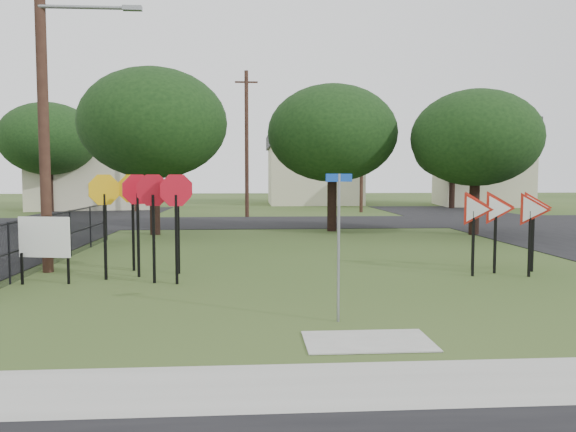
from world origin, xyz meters
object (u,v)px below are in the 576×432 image
object	(u,v)px
yield_sign_cluster	(501,211)
info_board	(44,240)
stop_sign_cluster	(147,201)
street_name_sign	(339,236)

from	to	relation	value
yield_sign_cluster	info_board	bearing A→B (deg)	-175.92
stop_sign_cluster	yield_sign_cluster	bearing A→B (deg)	0.83
street_name_sign	yield_sign_cluster	world-z (taller)	street_name_sign
stop_sign_cluster	yield_sign_cluster	distance (m)	9.31
yield_sign_cluster	info_board	world-z (taller)	yield_sign_cluster
yield_sign_cluster	info_board	size ratio (longest dim) A/B	1.72
street_name_sign	info_board	xyz separation A→B (m)	(-6.48, 3.90, -0.46)
stop_sign_cluster	yield_sign_cluster	world-z (taller)	stop_sign_cluster
street_name_sign	stop_sign_cluster	xyz separation A→B (m)	(-4.17, 4.60, 0.42)
street_name_sign	info_board	distance (m)	7.58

